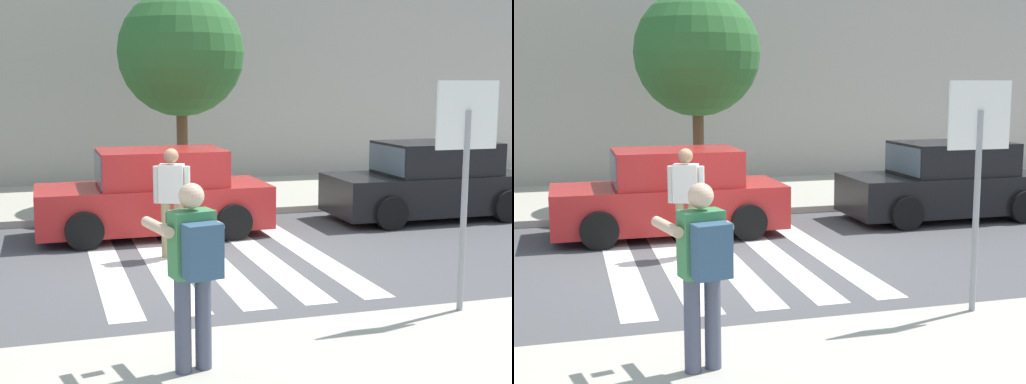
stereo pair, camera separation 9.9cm
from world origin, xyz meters
The scene contains 14 objects.
ground_plane centered at (0.00, 0.00, 0.00)m, with size 120.00×120.00×0.00m, color #4C4C4F.
sidewalk_far centered at (0.00, 6.00, 0.07)m, with size 60.00×4.80×0.14m, color #B2AD9E.
building_facade_far centered at (0.00, 10.40, 3.31)m, with size 56.00×4.00×6.62m, color #ADA89E.
crosswalk_stripe_0 centered at (-1.60, 0.20, 0.00)m, with size 0.44×5.20×0.01m, color silver.
crosswalk_stripe_1 centered at (-0.80, 0.20, 0.00)m, with size 0.44×5.20×0.01m, color silver.
crosswalk_stripe_2 centered at (0.00, 0.20, 0.00)m, with size 0.44×5.20×0.01m, color silver.
crosswalk_stripe_3 centered at (0.80, 0.20, 0.00)m, with size 0.44×5.20×0.01m, color silver.
crosswalk_stripe_4 centered at (1.60, 0.20, 0.00)m, with size 0.44×5.20×0.01m, color silver.
stop_sign centered at (2.07, -3.44, 2.05)m, with size 0.76×0.08×2.62m.
photographer_with_backpack centered at (-1.21, -4.30, 1.17)m, with size 0.69×0.91×1.72m.
pedestrian_crossing centered at (-0.55, 0.52, 0.97)m, with size 0.55×0.35×1.72m.
parked_car_red centered at (-0.54, 2.30, 0.73)m, with size 4.10×1.92×1.55m.
parked_car_black centered at (5.04, 2.30, 0.73)m, with size 4.10×1.92×1.55m.
street_tree_center centered at (0.47, 4.93, 3.34)m, with size 2.71×2.71×4.57m.
Camera 1 is at (-2.45, -10.35, 2.74)m, focal length 50.00 mm.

